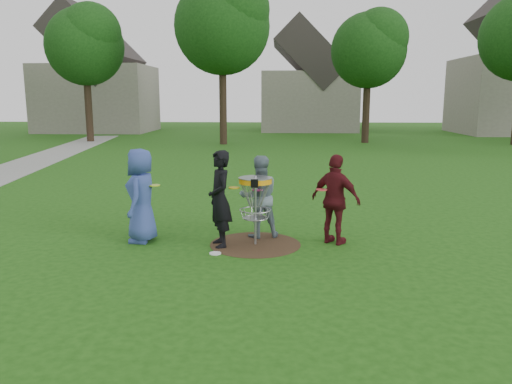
{
  "coord_description": "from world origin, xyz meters",
  "views": [
    {
      "loc": [
        0.45,
        -9.5,
        2.86
      ],
      "look_at": [
        0.0,
        0.3,
        1.0
      ],
      "focal_mm": 35.0,
      "sensor_mm": 36.0,
      "label": 1
    }
  ],
  "objects_px": {
    "player_blue": "(141,196)",
    "player_black": "(220,199)",
    "player_grey": "(259,197)",
    "player_maroon": "(336,200)",
    "disc_golf_basket": "(255,194)"
  },
  "relations": [
    {
      "from": "player_black",
      "to": "disc_golf_basket",
      "type": "height_order",
      "value": "player_black"
    },
    {
      "from": "player_blue",
      "to": "player_grey",
      "type": "height_order",
      "value": "player_blue"
    },
    {
      "from": "player_grey",
      "to": "player_black",
      "type": "bearing_deg",
      "value": 29.36
    },
    {
      "from": "player_blue",
      "to": "player_grey",
      "type": "relative_size",
      "value": 1.1
    },
    {
      "from": "player_grey",
      "to": "player_maroon",
      "type": "xyz_separation_m",
      "value": [
        1.52,
        -0.43,
        0.04
      ]
    },
    {
      "from": "player_maroon",
      "to": "disc_golf_basket",
      "type": "height_order",
      "value": "player_maroon"
    },
    {
      "from": "player_blue",
      "to": "player_grey",
      "type": "bearing_deg",
      "value": 101.63
    },
    {
      "from": "player_blue",
      "to": "player_black",
      "type": "height_order",
      "value": "player_blue"
    },
    {
      "from": "player_grey",
      "to": "player_maroon",
      "type": "distance_m",
      "value": 1.58
    },
    {
      "from": "player_black",
      "to": "player_grey",
      "type": "xyz_separation_m",
      "value": [
        0.73,
        0.7,
        -0.09
      ]
    },
    {
      "from": "player_black",
      "to": "disc_golf_basket",
      "type": "bearing_deg",
      "value": 79.35
    },
    {
      "from": "player_black",
      "to": "disc_golf_basket",
      "type": "xyz_separation_m",
      "value": [
        0.68,
        0.13,
        0.08
      ]
    },
    {
      "from": "player_grey",
      "to": "player_maroon",
      "type": "relative_size",
      "value": 0.96
    },
    {
      "from": "player_grey",
      "to": "disc_golf_basket",
      "type": "bearing_deg",
      "value": 70.36
    },
    {
      "from": "player_black",
      "to": "player_grey",
      "type": "height_order",
      "value": "player_black"
    }
  ]
}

